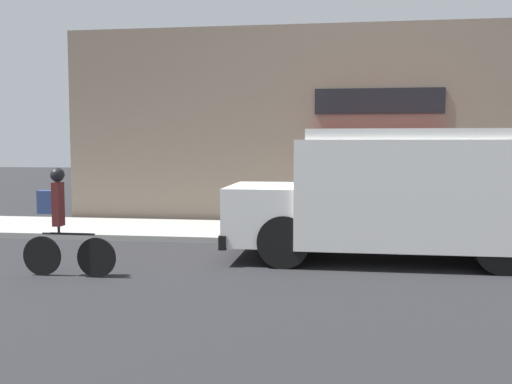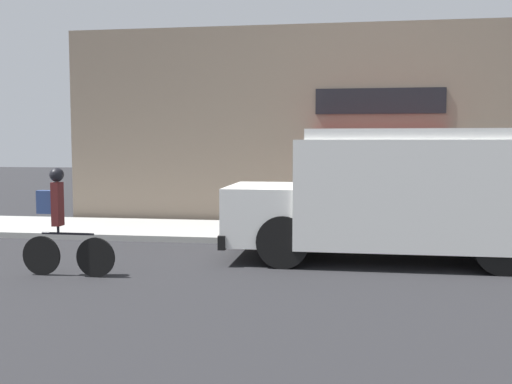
% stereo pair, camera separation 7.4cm
% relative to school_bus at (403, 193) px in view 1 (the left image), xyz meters
% --- Properties ---
extents(ground_plane, '(70.00, 70.00, 0.00)m').
position_rel_school_bus_xyz_m(ground_plane, '(0.26, 1.25, -1.21)').
color(ground_plane, '#232326').
extents(sidewalk, '(28.00, 2.73, 0.13)m').
position_rel_school_bus_xyz_m(sidewalk, '(0.26, 2.62, -1.15)').
color(sidewalk, '#999993').
rests_on(sidewalk, ground_plane).
extents(storefront, '(16.86, 1.05, 4.98)m').
position_rel_school_bus_xyz_m(storefront, '(0.25, 4.24, 1.28)').
color(storefront, '#756656').
rests_on(storefront, ground_plane).
extents(school_bus, '(5.62, 2.62, 2.31)m').
position_rel_school_bus_xyz_m(school_bus, '(0.00, 0.00, 0.00)').
color(school_bus, white).
rests_on(school_bus, ground_plane).
extents(cyclist, '(1.53, 0.22, 1.70)m').
position_rel_school_bus_xyz_m(cyclist, '(-5.38, -2.05, -0.36)').
color(cyclist, black).
rests_on(cyclist, ground_plane).
extents(trash_bin, '(0.50, 0.50, 0.85)m').
position_rel_school_bus_xyz_m(trash_bin, '(2.09, 2.99, -0.65)').
color(trash_bin, '#38383D').
rests_on(trash_bin, sidewalk).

